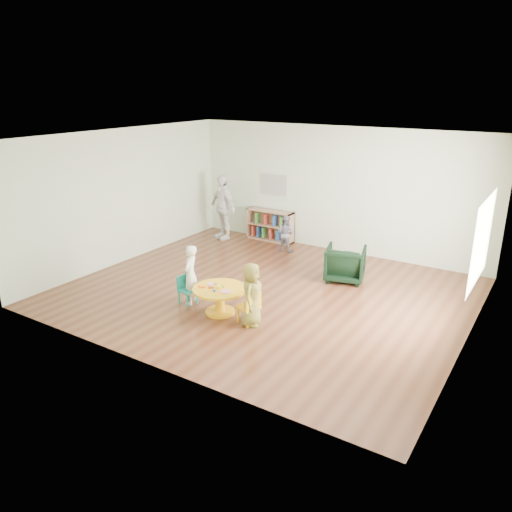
% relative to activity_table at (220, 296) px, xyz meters
% --- Properties ---
extents(room, '(7.10, 7.00, 2.80)m').
position_rel_activity_table_xyz_m(room, '(0.20, 1.16, 1.58)').
color(room, '#562D1B').
rests_on(room, ground).
extents(activity_table, '(0.90, 0.90, 0.50)m').
position_rel_activity_table_xyz_m(activity_table, '(0.00, 0.00, 0.00)').
color(activity_table, yellow).
rests_on(activity_table, ground).
extents(kid_chair_left, '(0.31, 0.31, 0.51)m').
position_rel_activity_table_xyz_m(kid_chair_left, '(-0.73, 0.01, -0.04)').
color(kid_chair_left, teal).
rests_on(kid_chair_left, ground).
extents(kid_chair_right, '(0.38, 0.38, 0.56)m').
position_rel_activity_table_xyz_m(kid_chair_right, '(0.65, -0.07, -0.01)').
color(kid_chair_right, yellow).
rests_on(kid_chair_right, ground).
extents(bookshelf, '(1.20, 0.30, 0.75)m').
position_rel_activity_table_xyz_m(bookshelf, '(-1.42, 4.01, 0.05)').
color(bookshelf, '#A2775A').
rests_on(bookshelf, ground).
extents(alphabet_poster, '(0.74, 0.01, 0.54)m').
position_rel_activity_table_xyz_m(alphabet_poster, '(-1.41, 4.14, 1.04)').
color(alphabet_poster, silver).
rests_on(alphabet_poster, ground).
extents(armchair, '(0.90, 0.92, 0.68)m').
position_rel_activity_table_xyz_m(armchair, '(1.18, 2.51, 0.03)').
color(armchair, black).
rests_on(armchair, ground).
extents(child_left, '(0.37, 0.45, 1.06)m').
position_rel_activity_table_xyz_m(child_left, '(-0.66, 0.05, 0.22)').
color(child_left, white).
rests_on(child_left, ground).
extents(child_right, '(0.47, 0.58, 1.04)m').
position_rel_activity_table_xyz_m(child_right, '(0.67, -0.07, 0.21)').
color(child_right, yellow).
rests_on(child_right, ground).
extents(toddler, '(0.41, 0.33, 0.84)m').
position_rel_activity_table_xyz_m(toddler, '(-0.68, 3.45, 0.11)').
color(toddler, '#171A3A').
rests_on(toddler, ground).
extents(adult_caretaker, '(1.00, 0.67, 1.58)m').
position_rel_activity_table_xyz_m(adult_caretaker, '(-2.47, 3.50, 0.48)').
color(adult_caretaker, white).
rests_on(adult_caretaker, ground).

